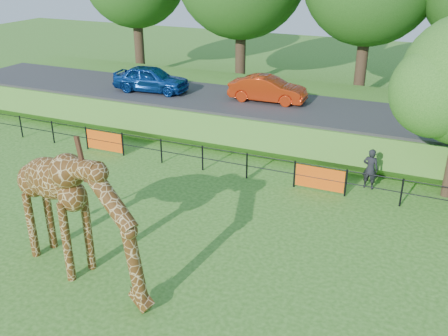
{
  "coord_description": "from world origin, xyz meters",
  "views": [
    {
      "loc": [
        6.65,
        -9.32,
        8.6
      ],
      "look_at": [
        0.58,
        4.41,
        2.0
      ],
      "focal_mm": 40.0,
      "sensor_mm": 36.0,
      "label": 1
    }
  ],
  "objects_px": {
    "car_red": "(268,89)",
    "visitor": "(370,169)",
    "car_blue": "(151,79)",
    "giraffe": "(78,217)"
  },
  "relations": [
    {
      "from": "car_red",
      "to": "visitor",
      "type": "bearing_deg",
      "value": -132.68
    },
    {
      "from": "car_blue",
      "to": "visitor",
      "type": "bearing_deg",
      "value": -114.59
    },
    {
      "from": "giraffe",
      "to": "car_blue",
      "type": "height_order",
      "value": "giraffe"
    },
    {
      "from": "car_blue",
      "to": "visitor",
      "type": "relative_size",
      "value": 2.53
    },
    {
      "from": "giraffe",
      "to": "car_blue",
      "type": "xyz_separation_m",
      "value": [
        -6.04,
        13.65,
        0.2
      ]
    },
    {
      "from": "car_blue",
      "to": "giraffe",
      "type": "bearing_deg",
      "value": -160.93
    },
    {
      "from": "car_blue",
      "to": "visitor",
      "type": "height_order",
      "value": "car_blue"
    },
    {
      "from": "car_blue",
      "to": "visitor",
      "type": "xyz_separation_m",
      "value": [
        12.53,
        -4.51,
        -1.31
      ]
    },
    {
      "from": "giraffe",
      "to": "car_blue",
      "type": "bearing_deg",
      "value": 128.94
    },
    {
      "from": "giraffe",
      "to": "car_blue",
      "type": "distance_m",
      "value": 14.92
    }
  ]
}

